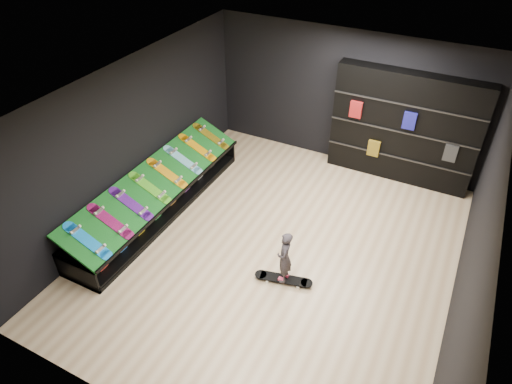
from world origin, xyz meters
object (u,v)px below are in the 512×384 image
at_px(back_shelving, 404,128).
at_px(floor_skateboard, 283,280).
at_px(child, 284,266).
at_px(display_rack, 159,200).

xyz_separation_m(back_shelving, floor_skateboard, (-0.90, -3.96, -1.16)).
relative_size(floor_skateboard, child, 1.69).
bearing_deg(display_rack, child, -12.13).
bearing_deg(child, back_shelving, 149.40).
bearing_deg(child, display_rack, -119.88).
bearing_deg(floor_skateboard, back_shelving, 64.11).
bearing_deg(floor_skateboard, display_rack, 154.84).
distance_m(display_rack, back_shelving, 5.21).
distance_m(display_rack, child, 3.06).
bearing_deg(child, floor_skateboard, -107.75).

